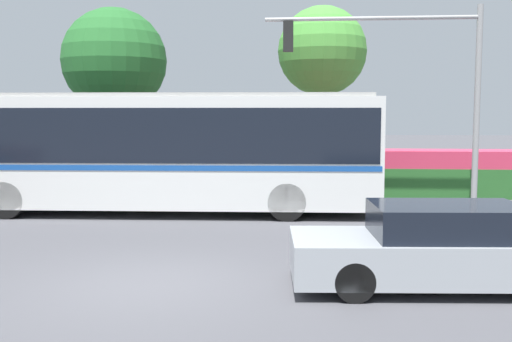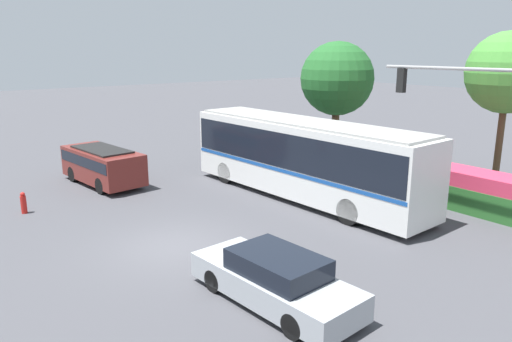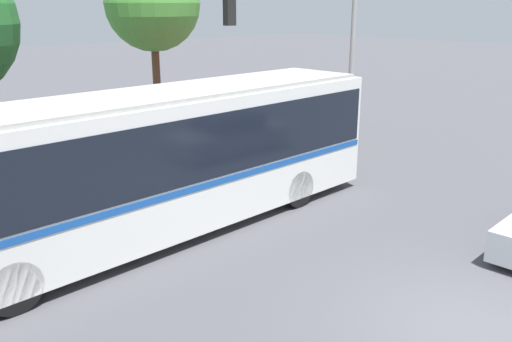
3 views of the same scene
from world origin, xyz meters
The scene contains 7 objects.
ground_plane centered at (0.00, 0.00, 0.00)m, with size 140.00×140.00×0.00m, color #444449.
city_bus centered at (-1.39, 6.96, 1.91)m, with size 12.04×2.94×3.35m.
sedan_foreground centered at (4.79, 0.22, 0.64)m, with size 4.87×2.08×1.35m.
traffic_light_pole centered at (5.81, 8.68, 4.05)m, with size 6.35×0.24×5.97m.
flowering_hedge centered at (4.48, 11.21, 0.77)m, with size 10.95×1.59×1.57m.
street_tree_left centered at (-4.44, 12.18, 4.72)m, with size 3.83×3.83×6.66m.
street_tree_centre centered at (3.21, 14.50, 5.24)m, with size 3.50×3.50×7.02m.
Camera 1 is at (2.60, -9.40, 2.81)m, focal length 41.71 mm.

